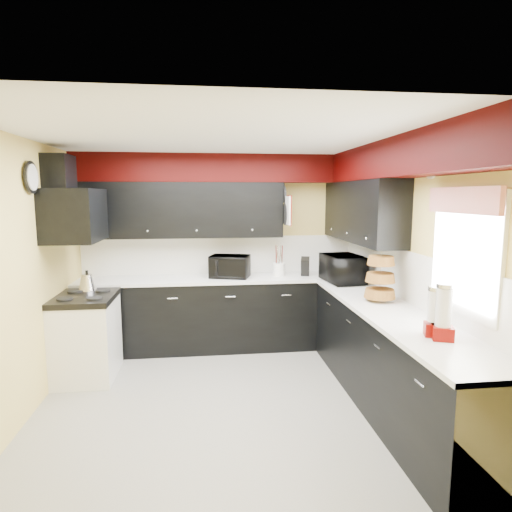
{
  "coord_description": "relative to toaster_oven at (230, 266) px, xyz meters",
  "views": [
    {
      "loc": [
        -0.21,
        -3.93,
        1.99
      ],
      "look_at": [
        0.36,
        0.69,
        1.32
      ],
      "focal_mm": 30.0,
      "sensor_mm": 36.0,
      "label": 1
    }
  ],
  "objects": [
    {
      "name": "knife_block",
      "position": [
        0.99,
        -0.01,
        -0.02
      ],
      "size": [
        0.14,
        0.17,
        0.24
      ],
      "primitive_type": "cube",
      "rotation": [
        0.0,
        0.0,
        -0.27
      ],
      "color": "black",
      "rests_on": "counter_back"
    },
    {
      "name": "wall_right",
      "position": [
        1.69,
        -1.48,
        0.17
      ],
      "size": [
        0.06,
        3.6,
        2.5
      ],
      "primitive_type": "cube",
      "color": "#E0C666",
      "rests_on": "ground"
    },
    {
      "name": "cooktop",
      "position": [
        -1.61,
        -0.73,
        -0.19
      ],
      "size": [
        0.62,
        0.77,
        0.06
      ],
      "primitive_type": "cube",
      "color": "black",
      "rests_on": "stove"
    },
    {
      "name": "dispenser_b",
      "position": [
        1.4,
        -2.59,
        0.05
      ],
      "size": [
        0.19,
        0.19,
        0.39
      ],
      "primitive_type": null,
      "rotation": [
        0.0,
        0.0,
        -0.36
      ],
      "color": "#5C0615",
      "rests_on": "counter_right"
    },
    {
      "name": "counter_back",
      "position": [
        -0.11,
        0.02,
        -0.16
      ],
      "size": [
        3.62,
        0.64,
        0.04
      ],
      "primitive_type": "cube",
      "color": "white",
      "rests_on": "cab_back"
    },
    {
      "name": "valance",
      "position": [
        1.62,
        -2.38,
        0.87
      ],
      "size": [
        0.04,
        0.88,
        0.2
      ],
      "primitive_type": "cube",
      "color": "red",
      "rests_on": "wall_right"
    },
    {
      "name": "cab_back",
      "position": [
        -0.11,
        0.02,
        -0.63
      ],
      "size": [
        3.6,
        0.6,
        0.9
      ],
      "primitive_type": "cube",
      "color": "black",
      "rests_on": "ground"
    },
    {
      "name": "counter_right",
      "position": [
        1.39,
        -1.78,
        -0.16
      ],
      "size": [
        0.64,
        3.02,
        0.04
      ],
      "primitive_type": "cube",
      "color": "white",
      "rests_on": "cab_right"
    },
    {
      "name": "microwave",
      "position": [
        1.35,
        -0.47,
        0.02
      ],
      "size": [
        0.46,
        0.63,
        0.33
      ],
      "primitive_type": "imported",
      "rotation": [
        0.0,
        0.0,
        1.67
      ],
      "color": "black",
      "rests_on": "counter_right"
    },
    {
      "name": "clock",
      "position": [
        -1.88,
        -1.23,
        1.07
      ],
      "size": [
        0.03,
        0.3,
        0.3
      ],
      "primitive_type": null,
      "color": "black",
      "rests_on": "wall_left"
    },
    {
      "name": "deco_plate",
      "position": [
        1.66,
        -1.83,
        1.17
      ],
      "size": [
        0.03,
        0.24,
        0.24
      ],
      "primitive_type": null,
      "color": "white",
      "rests_on": "wall_right"
    },
    {
      "name": "baskets",
      "position": [
        1.41,
        -1.43,
        0.1
      ],
      "size": [
        0.27,
        0.27,
        0.5
      ],
      "primitive_type": null,
      "color": "brown",
      "rests_on": "upper_right"
    },
    {
      "name": "hood_duct",
      "position": [
        -1.79,
        -0.73,
        1.12
      ],
      "size": [
        0.24,
        0.4,
        0.4
      ],
      "primitive_type": "cube",
      "color": "black",
      "rests_on": "wall_left"
    },
    {
      "name": "wall_left",
      "position": [
        -1.91,
        -1.48,
        0.17
      ],
      "size": [
        0.06,
        3.6,
        2.5
      ],
      "primitive_type": "cube",
      "color": "#E0C666",
      "rests_on": "ground"
    },
    {
      "name": "splash_back",
      "position": [
        -0.11,
        0.31,
        0.11
      ],
      "size": [
        3.6,
        0.02,
        0.5
      ],
      "primitive_type": "cube",
      "color": "white",
      "rests_on": "counter_back"
    },
    {
      "name": "ground",
      "position": [
        -0.11,
        -1.48,
        -1.08
      ],
      "size": [
        3.6,
        3.6,
        0.0
      ],
      "primitive_type": "plane",
      "color": "gray",
      "rests_on": "ground"
    },
    {
      "name": "kettle",
      "position": [
        -1.65,
        -0.46,
        -0.07
      ],
      "size": [
        0.25,
        0.25,
        0.18
      ],
      "primitive_type": null,
      "rotation": [
        0.0,
        0.0,
        0.29
      ],
      "color": "silver",
      "rests_on": "cooktop"
    },
    {
      "name": "toaster_oven",
      "position": [
        0.0,
        0.0,
        0.0
      ],
      "size": [
        0.58,
        0.53,
        0.28
      ],
      "primitive_type": "imported",
      "rotation": [
        0.0,
        0.0,
        -0.29
      ],
      "color": "black",
      "rests_on": "counter_back"
    },
    {
      "name": "utensil_crock",
      "position": [
        0.65,
        0.02,
        -0.06
      ],
      "size": [
        0.17,
        0.17,
        0.17
      ],
      "primitive_type": "cylinder",
      "rotation": [
        0.0,
        0.0,
        0.09
      ],
      "color": "white",
      "rests_on": "counter_back"
    },
    {
      "name": "splash_right",
      "position": [
        1.68,
        -1.48,
        0.11
      ],
      "size": [
        0.02,
        3.6,
        0.5
      ],
      "primitive_type": "cube",
      "color": "white",
      "rests_on": "counter_right"
    },
    {
      "name": "upper_right",
      "position": [
        1.51,
        -0.58,
        0.72
      ],
      "size": [
        0.35,
        1.8,
        0.7
      ],
      "primitive_type": "cube",
      "color": "black",
      "rests_on": "wall_right"
    },
    {
      "name": "cab_right",
      "position": [
        1.39,
        -1.78,
        -0.63
      ],
      "size": [
        0.6,
        3.0,
        0.9
      ],
      "primitive_type": "cube",
      "color": "black",
      "rests_on": "ground"
    },
    {
      "name": "hood",
      "position": [
        -1.66,
        -0.73,
        0.7
      ],
      "size": [
        0.5,
        0.78,
        0.55
      ],
      "primitive_type": "cube",
      "color": "black",
      "rests_on": "wall_left"
    },
    {
      "name": "wall_back",
      "position": [
        -0.11,
        0.32,
        0.17
      ],
      "size": [
        3.6,
        0.06,
        2.5
      ],
      "primitive_type": "cube",
      "color": "#E0C666",
      "rests_on": "ground"
    },
    {
      "name": "pan_top",
      "position": [
        0.71,
        0.07,
        0.92
      ],
      "size": [
        0.03,
        0.22,
        0.4
      ],
      "primitive_type": null,
      "color": "black",
      "rests_on": "upper_back"
    },
    {
      "name": "cut_board",
      "position": [
        0.72,
        -0.18,
        0.72
      ],
      "size": [
        0.03,
        0.26,
        0.35
      ],
      "primitive_type": "cube",
      "color": "white",
      "rests_on": "upper_back"
    },
    {
      "name": "ceiling",
      "position": [
        -0.11,
        -1.48,
        1.42
      ],
      "size": [
        3.6,
        3.6,
        0.06
      ],
      "primitive_type": "cube",
      "color": "white",
      "rests_on": "wall_back"
    },
    {
      "name": "soffit_back",
      "position": [
        -0.11,
        0.14,
        1.24
      ],
      "size": [
        3.6,
        0.36,
        0.35
      ],
      "primitive_type": "cube",
      "color": "black",
      "rests_on": "wall_back"
    },
    {
      "name": "pan_mid",
      "position": [
        0.71,
        -0.06,
        0.67
      ],
      "size": [
        0.03,
        0.28,
        0.46
      ],
      "primitive_type": null,
      "color": "black",
      "rests_on": "upper_back"
    },
    {
      "name": "window",
      "position": [
        1.67,
        -2.38,
        0.47
      ],
      "size": [
        0.03,
        0.86,
        0.96
      ],
      "primitive_type": null,
      "color": "white",
      "rests_on": "wall_right"
    },
    {
      "name": "soffit_right",
      "position": [
        1.51,
        -1.66,
        1.24
      ],
      "size": [
        0.36,
        3.24,
        0.35
      ],
      "primitive_type": "cube",
      "color": "black",
      "rests_on": "wall_right"
    },
    {
      "name": "upper_back",
      "position": [
        -0.61,
        0.14,
        0.72
      ],
      "size": [
        2.6,
        0.35,
        0.7
      ],
      "primitive_type": "cube",
      "color": "black",
      "rests_on": "wall_back"
    },
    {
      "name": "pan_low",
      "position": [
        0.71,
        0.2,
        0.64
      ],
      "size": [
        0.03,
        0.24,
        0.42
      ],
      "primitive_type": null,
      "color": "black",
      "rests_on": "upper_back"
    },
    {
      "name": "stove",
      "position": [
        -1.61,
        -0.73,
        -0.65
      ],
      "size": [
        0.6,
        0.75,
        0.86
      ],
      "primitive_type": "cube",
      "color": "white",
      "rests_on": "ground"
    },
    {
      "name": "dispenser_a",
      "position": [
        1.37,
        -2.51,
        0.03
      ],
      "size": [
        0.16,
        0.16,
        0.34
      ],
      "primitive_type": null,
      "rotation": [
        0.0,
        0.0,
        -0.34
      ],
      "color": "#5B0B08",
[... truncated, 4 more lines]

